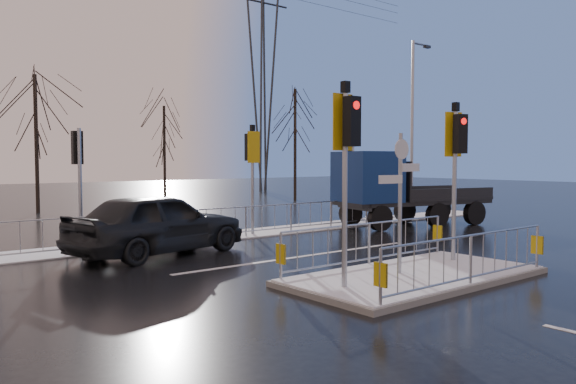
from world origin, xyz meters
TOP-DOWN VIEW (x-y plane):
  - ground at (0.00, 0.00)m, footprint 120.00×120.00m
  - snow_verge at (0.00, 8.60)m, footprint 30.00×2.00m
  - lane_markings at (0.00, -0.33)m, footprint 8.00×11.38m
  - traffic_island at (-0.01, 0.01)m, footprint 6.00×3.04m
  - far_kerb_fixtures at (0.29, 8.09)m, footprint 18.00×0.65m
  - car_far_lane at (-2.96, 6.55)m, footprint 5.48×3.07m
  - flatbed_truck at (7.01, 6.95)m, footprint 6.76×3.71m
  - tree_far_a at (-2.00, 22.00)m, footprint 3.75×3.75m
  - tree_far_b at (6.00, 24.00)m, footprint 3.25×3.25m
  - tree_far_c at (14.00, 21.00)m, footprint 4.00×4.00m
  - street_lamp_right at (10.57, 8.50)m, footprint 1.25×0.18m
  - pylon_wires at (16.88, 30.00)m, footprint 70.00×2.38m

SIDE VIEW (x-z plane):
  - ground at x=0.00m, z-range 0.00..0.00m
  - lane_markings at x=0.00m, z-range 0.00..0.01m
  - snow_verge at x=0.00m, z-range 0.00..0.04m
  - traffic_island at x=-0.01m, z-range -1.68..2.47m
  - car_far_lane at x=-2.96m, z-range 0.00..1.76m
  - far_kerb_fixtures at x=0.29m, z-range -0.90..2.93m
  - flatbed_truck at x=7.01m, z-range 0.09..3.06m
  - tree_far_b at x=6.00m, z-range 1.11..7.25m
  - street_lamp_right at x=10.57m, z-range 0.39..8.39m
  - tree_far_a at x=-2.00m, z-range 1.28..8.36m
  - tree_far_c at x=14.00m, z-range 1.37..8.92m
  - pylon_wires at x=16.88m, z-range 1.05..21.02m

